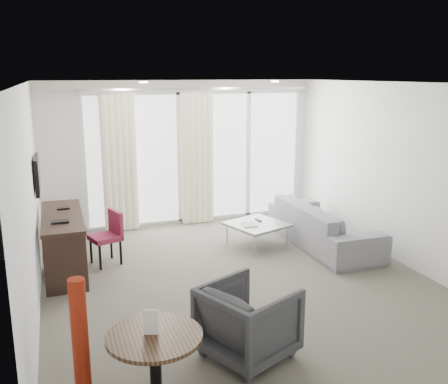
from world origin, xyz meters
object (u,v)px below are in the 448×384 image
object	(u,v)px
rattan_chair_a	(219,179)
rattan_chair_b	(228,175)
desk	(64,243)
coffee_table	(257,234)
red_lamp	(80,342)
tub_armchair	(248,321)
round_table	(156,369)
sofa	(323,225)
desk_chair	(105,238)

from	to	relation	value
rattan_chair_a	rattan_chair_b	bearing A→B (deg)	50.48
desk	coffee_table	bearing A→B (deg)	2.09
red_lamp	tub_armchair	world-z (taller)	red_lamp
desk	rattan_chair_a	world-z (taller)	desk
round_table	rattan_chair_b	world-z (taller)	rattan_chair_b
red_lamp	rattan_chair_a	xyz separation A→B (m)	(3.39, 6.58, -0.17)
tub_armchair	sofa	size ratio (longest dim) A/B	0.35
desk	rattan_chair_a	bearing A→B (deg)	45.62
desk	rattan_chair_b	bearing A→B (deg)	44.72
coffee_table	sofa	world-z (taller)	sofa
sofa	rattan_chair_a	world-z (taller)	rattan_chair_a
sofa	rattan_chair_b	size ratio (longest dim) A/B	2.73
round_table	sofa	distance (m)	4.55
sofa	desk_chair	bearing A→B (deg)	84.99
red_lamp	tub_armchair	size ratio (longest dim) A/B	1.37
round_table	rattan_chair_a	size ratio (longest dim) A/B	1.03
red_lamp	rattan_chair_b	distance (m)	7.69
red_lamp	sofa	xyz separation A→B (m)	(3.92, 2.85, -0.22)
red_lamp	sofa	size ratio (longest dim) A/B	0.48
desk	sofa	xyz separation A→B (m)	(3.98, -0.22, -0.07)
desk_chair	rattan_chair_b	bearing A→B (deg)	30.36
round_table	tub_armchair	xyz separation A→B (m)	(1.00, 0.43, 0.05)
round_table	sofa	xyz separation A→B (m)	(3.35, 3.08, 0.02)
desk_chair	coffee_table	world-z (taller)	desk_chair
red_lamp	rattan_chair_a	distance (m)	7.40
rattan_chair_b	sofa	bearing A→B (deg)	-86.52
desk	rattan_chair_b	distance (m)	5.25
desk_chair	rattan_chair_a	distance (m)	4.48
tub_armchair	desk	bearing A→B (deg)	4.65
desk_chair	round_table	xyz separation A→B (m)	(0.06, -3.38, -0.07)
coffee_table	round_table	bearing A→B (deg)	-124.35
round_table	red_lamp	size ratio (longest dim) A/B	0.72
rattan_chair_b	desk_chair	bearing A→B (deg)	-131.36
desk_chair	round_table	bearing A→B (deg)	-107.42
desk	tub_armchair	xyz separation A→B (m)	(1.63, -2.86, -0.04)
red_lamp	coffee_table	size ratio (longest dim) A/B	1.34
desk	red_lamp	world-z (taller)	red_lamp
sofa	rattan_chair_b	xyz separation A→B (m)	(-0.25, 3.91, 0.09)
sofa	round_table	bearing A→B (deg)	132.61
desk_chair	rattan_chair_b	world-z (taller)	rattan_chair_b
coffee_table	rattan_chair_a	bearing A→B (deg)	81.92
tub_armchair	rattan_chair_a	distance (m)	6.63
desk	tub_armchair	distance (m)	3.29
tub_armchair	desk_chair	bearing A→B (deg)	-5.23
sofa	tub_armchair	bearing A→B (deg)	138.41
sofa	rattan_chair_b	distance (m)	3.92
round_table	tub_armchair	size ratio (longest dim) A/B	0.99
desk_chair	coffee_table	bearing A→B (deg)	-17.86
desk	coffee_table	size ratio (longest dim) A/B	2.09
desk	round_table	world-z (taller)	desk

